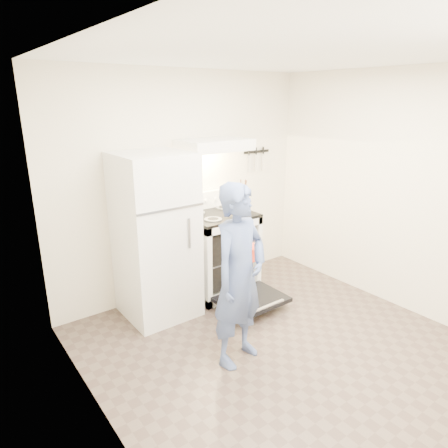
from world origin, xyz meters
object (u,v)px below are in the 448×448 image
Objects in this scene: person at (239,276)px; tea_kettle at (191,202)px; dutch_oven at (243,253)px; stove_body at (219,254)px; refrigerator at (156,237)px.

tea_kettle is at bearing 60.73° from person.
dutch_oven is (0.32, 0.34, 0.03)m from person.
dutch_oven is at bearing -111.02° from stove_body.
stove_body is (0.81, 0.02, -0.39)m from refrigerator.
stove_body is 0.58× the size of person.
tea_kettle is (0.57, 0.23, 0.23)m from refrigerator.
refrigerator is at bearing -178.23° from stove_body.
person reaches higher than tea_kettle.
tea_kettle is 0.17× the size of person.
person is at bearing -81.12° from refrigerator.
refrigerator is 5.13× the size of dutch_oven.
dutch_oven is (-0.32, -0.82, 0.35)m from stove_body.
refrigerator is 6.43× the size of tea_kettle.
tea_kettle is at bearing 138.51° from stove_body.
dutch_oven is at bearing 33.70° from person.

